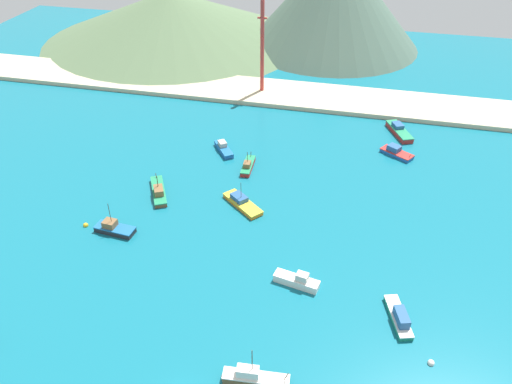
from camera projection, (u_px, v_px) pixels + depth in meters
The scene contains 16 objects.
ground at pixel (237, 255), 92.39m from camera, with size 260.00×280.00×0.50m.
fishing_boat_1 at pixel (248, 166), 115.65m from camera, with size 2.50×8.09×4.61m.
fishing_boat_2 at pixel (242, 203), 104.17m from camera, with size 9.83×8.94×5.43m.
fishing_boat_3 at pixel (297, 281), 85.52m from camera, with size 8.11×3.64×2.78m.
fishing_boat_4 at pixel (399, 317), 79.05m from camera, with size 4.75×9.02×2.50m.
fishing_boat_5 at pixel (159, 191), 107.31m from camera, with size 7.26×10.74×4.87m.
fishing_boat_6 at pixel (396, 152), 120.63m from camera, with size 8.24×6.79×2.25m.
fishing_boat_7 at pixel (114, 228), 97.07m from camera, with size 8.03×3.55×6.63m.
fishing_boat_8 at pixel (224, 148), 122.03m from camera, with size 6.50×7.86×2.24m.
fishing_boat_9 at pixel (254, 378), 70.02m from camera, with size 9.47×2.84×6.93m.
fishing_boat_11 at pixel (399, 131), 129.25m from camera, with size 7.16×11.03×2.30m.
buoy_0 at pixel (86, 225), 98.89m from camera, with size 1.00×1.00×1.00m.
buoy_1 at pixel (431, 363), 73.04m from camera, with size 0.99×0.99×0.99m.
beach_strip at pixel (300, 95), 147.52m from camera, with size 247.00×17.89×1.20m, color #C6B793.
hill_west at pixel (171, 16), 183.36m from camera, with size 94.49×94.49×17.92m.
radio_tower at pixel (262, 48), 141.99m from camera, with size 2.69×2.15×26.92m.
Camera 1 is at (19.16, -36.26, 62.39)m, focal length 35.55 mm.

